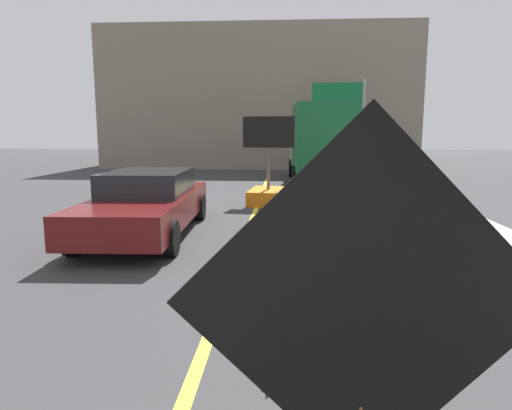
% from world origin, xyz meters
% --- Properties ---
extents(lane_center_stripe, '(0.14, 36.00, 0.01)m').
position_xyz_m(lane_center_stripe, '(0.00, 6.00, 0.00)').
color(lane_center_stripe, yellow).
rests_on(lane_center_stripe, ground).
extents(roadwork_sign, '(1.63, 0.14, 2.33)m').
position_xyz_m(roadwork_sign, '(1.14, 2.10, 1.47)').
color(roadwork_sign, '#593819').
rests_on(roadwork_sign, ground).
extents(arrow_board_trailer, '(1.60, 1.91, 2.70)m').
position_xyz_m(arrow_board_trailer, '(0.32, 14.18, 0.48)').
color(arrow_board_trailer, orange).
rests_on(arrow_board_trailer, ground).
extents(box_truck, '(2.58, 7.33, 3.33)m').
position_xyz_m(box_truck, '(2.34, 20.07, 1.81)').
color(box_truck, black).
rests_on(box_truck, ground).
extents(pickup_car, '(2.17, 5.25, 1.38)m').
position_xyz_m(pickup_car, '(-2.18, 9.73, 0.70)').
color(pickup_car, '#591414').
rests_on(pickup_car, ground).
extents(highway_guide_sign, '(2.79, 0.23, 5.00)m').
position_xyz_m(highway_guide_sign, '(4.16, 24.49, 3.42)').
color(highway_guide_sign, gray).
rests_on(highway_guide_sign, ground).
extents(far_building_block, '(19.23, 9.19, 8.51)m').
position_xyz_m(far_building_block, '(-0.86, 31.41, 4.26)').
color(far_building_block, gray).
rests_on(far_building_block, ground).
extents(traffic_cone_near_sign, '(0.36, 0.36, 0.66)m').
position_xyz_m(traffic_cone_near_sign, '(0.77, 4.20, 0.32)').
color(traffic_cone_near_sign, black).
rests_on(traffic_cone_near_sign, ground).
extents(traffic_cone_mid_lane, '(0.36, 0.36, 0.66)m').
position_xyz_m(traffic_cone_mid_lane, '(0.68, 7.02, 0.32)').
color(traffic_cone_mid_lane, black).
rests_on(traffic_cone_mid_lane, ground).
extents(traffic_cone_far_lane, '(0.36, 0.36, 0.73)m').
position_xyz_m(traffic_cone_far_lane, '(0.54, 9.65, 0.36)').
color(traffic_cone_far_lane, black).
rests_on(traffic_cone_far_lane, ground).
extents(traffic_cone_curbside, '(0.36, 0.36, 0.68)m').
position_xyz_m(traffic_cone_curbside, '(0.60, 12.21, 0.34)').
color(traffic_cone_curbside, black).
rests_on(traffic_cone_curbside, ground).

